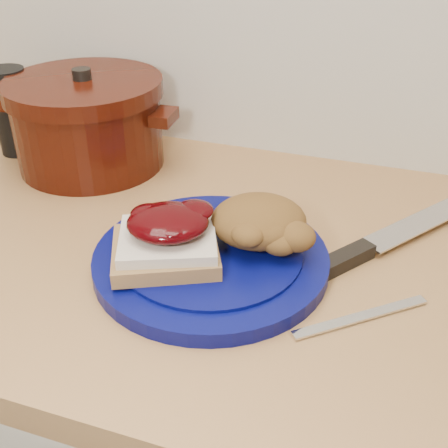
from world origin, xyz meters
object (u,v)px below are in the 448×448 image
(plate, at_px, (211,259))
(dutch_oven, at_px, (88,122))
(butter_knife, at_px, (361,317))
(chef_knife, at_px, (359,252))
(pepper_grinder, at_px, (12,111))

(plate, relative_size, dutch_oven, 0.97)
(plate, bearing_deg, dutch_oven, 143.44)
(butter_knife, distance_m, dutch_oven, 0.53)
(plate, height_order, dutch_oven, dutch_oven)
(chef_knife, distance_m, dutch_oven, 0.47)
(chef_knife, height_order, butter_knife, chef_knife)
(dutch_oven, height_order, pepper_grinder, dutch_oven)
(plate, xyz_separation_m, dutch_oven, (-0.28, 0.21, 0.06))
(dutch_oven, bearing_deg, pepper_grinder, 180.00)
(dutch_oven, distance_m, pepper_grinder, 0.14)
(butter_knife, relative_size, pepper_grinder, 1.14)
(dutch_oven, relative_size, pepper_grinder, 2.04)
(plate, xyz_separation_m, butter_knife, (0.18, -0.04, -0.01))
(plate, bearing_deg, pepper_grinder, 153.82)
(chef_knife, bearing_deg, plate, 149.07)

